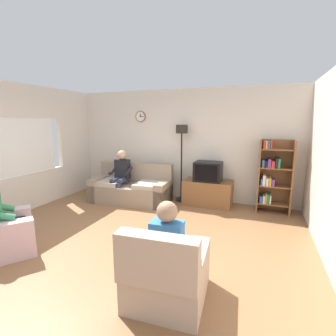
{
  "coord_description": "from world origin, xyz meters",
  "views": [
    {
      "loc": [
        1.92,
        -3.21,
        1.92
      ],
      "look_at": [
        0.31,
        0.95,
        1.07
      ],
      "focal_mm": 26.19,
      "sensor_mm": 36.0,
      "label": 1
    }
  ],
  "objects_px": {
    "couch": "(132,188)",
    "tv": "(208,171)",
    "tv_stand": "(208,193)",
    "bookshelf": "(273,175)",
    "person_in_left_armchair": "(2,214)",
    "floor_lamp": "(182,142)",
    "person_in_right_armchair": "(169,244)",
    "armchair_near_bookshelf": "(167,275)",
    "person_on_couch": "(121,173)"
  },
  "relations": [
    {
      "from": "tv_stand",
      "to": "floor_lamp",
      "type": "relative_size",
      "value": 0.59
    },
    {
      "from": "floor_lamp",
      "to": "person_in_right_armchair",
      "type": "distance_m",
      "value": 3.48
    },
    {
      "from": "couch",
      "to": "bookshelf",
      "type": "height_order",
      "value": "bookshelf"
    },
    {
      "from": "person_on_couch",
      "to": "person_in_left_armchair",
      "type": "height_order",
      "value": "person_on_couch"
    },
    {
      "from": "tv_stand",
      "to": "couch",
      "type": "bearing_deg",
      "value": -167.89
    },
    {
      "from": "armchair_near_bookshelf",
      "to": "person_on_couch",
      "type": "relative_size",
      "value": 0.76
    },
    {
      "from": "bookshelf",
      "to": "floor_lamp",
      "type": "relative_size",
      "value": 0.84
    },
    {
      "from": "couch",
      "to": "tv",
      "type": "distance_m",
      "value": 1.9
    },
    {
      "from": "couch",
      "to": "bookshelf",
      "type": "distance_m",
      "value": 3.23
    },
    {
      "from": "tv_stand",
      "to": "armchair_near_bookshelf",
      "type": "bearing_deg",
      "value": -85.5
    },
    {
      "from": "person_in_right_armchair",
      "to": "bookshelf",
      "type": "bearing_deg",
      "value": 70.92
    },
    {
      "from": "couch",
      "to": "person_in_right_armchair",
      "type": "xyz_separation_m",
      "value": [
        2.05,
        -2.77,
        0.29
      ]
    },
    {
      "from": "couch",
      "to": "bookshelf",
      "type": "xyz_separation_m",
      "value": [
        3.16,
        0.46,
        0.48
      ]
    },
    {
      "from": "couch",
      "to": "armchair_near_bookshelf",
      "type": "relative_size",
      "value": 2.09
    },
    {
      "from": "bookshelf",
      "to": "person_on_couch",
      "type": "distance_m",
      "value": 3.43
    },
    {
      "from": "floor_lamp",
      "to": "person_in_right_armchair",
      "type": "relative_size",
      "value": 1.65
    },
    {
      "from": "person_in_right_armchair",
      "to": "person_on_couch",
      "type": "bearing_deg",
      "value": 130.55
    },
    {
      "from": "tv_stand",
      "to": "person_in_left_armchair",
      "type": "xyz_separation_m",
      "value": [
        -2.34,
        -3.19,
        0.31
      ]
    },
    {
      "from": "floor_lamp",
      "to": "person_in_left_armchair",
      "type": "height_order",
      "value": "floor_lamp"
    },
    {
      "from": "tv",
      "to": "person_in_left_armchair",
      "type": "bearing_deg",
      "value": -126.44
    },
    {
      "from": "couch",
      "to": "tv_stand",
      "type": "relative_size",
      "value": 1.78
    },
    {
      "from": "couch",
      "to": "person_on_couch",
      "type": "relative_size",
      "value": 1.58
    },
    {
      "from": "tv",
      "to": "person_in_right_armchair",
      "type": "xyz_separation_m",
      "value": [
        0.25,
        -3.13,
        -0.2
      ]
    },
    {
      "from": "tv_stand",
      "to": "person_in_right_armchair",
      "type": "relative_size",
      "value": 0.98
    },
    {
      "from": "armchair_near_bookshelf",
      "to": "person_in_right_armchair",
      "type": "height_order",
      "value": "person_in_right_armchair"
    },
    {
      "from": "tv_stand",
      "to": "tv",
      "type": "distance_m",
      "value": 0.51
    },
    {
      "from": "armchair_near_bookshelf",
      "to": "floor_lamp",
      "type": "bearing_deg",
      "value": 105.67
    },
    {
      "from": "couch",
      "to": "person_in_left_armchair",
      "type": "relative_size",
      "value": 1.75
    },
    {
      "from": "tv",
      "to": "armchair_near_bookshelf",
      "type": "relative_size",
      "value": 0.64
    },
    {
      "from": "tv",
      "to": "floor_lamp",
      "type": "height_order",
      "value": "floor_lamp"
    },
    {
      "from": "tv_stand",
      "to": "bookshelf",
      "type": "distance_m",
      "value": 1.45
    },
    {
      "from": "bookshelf",
      "to": "person_in_right_armchair",
      "type": "height_order",
      "value": "bookshelf"
    },
    {
      "from": "tv",
      "to": "bookshelf",
      "type": "xyz_separation_m",
      "value": [
        1.36,
        0.09,
        -0.01
      ]
    },
    {
      "from": "armchair_near_bookshelf",
      "to": "tv_stand",
      "type": "bearing_deg",
      "value": 94.5
    },
    {
      "from": "tv_stand",
      "to": "person_in_left_armchair",
      "type": "distance_m",
      "value": 3.97
    },
    {
      "from": "tv",
      "to": "person_in_right_armchair",
      "type": "distance_m",
      "value": 3.14
    },
    {
      "from": "person_on_couch",
      "to": "couch",
      "type": "bearing_deg",
      "value": 25.98
    },
    {
      "from": "bookshelf",
      "to": "couch",
      "type": "bearing_deg",
      "value": -171.79
    },
    {
      "from": "couch",
      "to": "floor_lamp",
      "type": "xyz_separation_m",
      "value": [
        1.12,
        0.48,
        1.14
      ]
    },
    {
      "from": "tv_stand",
      "to": "bookshelf",
      "type": "xyz_separation_m",
      "value": [
        1.36,
        0.07,
        0.5
      ]
    },
    {
      "from": "tv",
      "to": "person_on_couch",
      "type": "xyz_separation_m",
      "value": [
        -2.02,
        -0.47,
        -0.11
      ]
    },
    {
      "from": "couch",
      "to": "armchair_near_bookshelf",
      "type": "bearing_deg",
      "value": -54.27
    },
    {
      "from": "armchair_near_bookshelf",
      "to": "person_in_right_armchair",
      "type": "bearing_deg",
      "value": 94.5
    },
    {
      "from": "tv",
      "to": "person_in_left_armchair",
      "type": "relative_size",
      "value": 0.54
    },
    {
      "from": "floor_lamp",
      "to": "armchair_near_bookshelf",
      "type": "bearing_deg",
      "value": -74.33
    },
    {
      "from": "bookshelf",
      "to": "person_on_couch",
      "type": "height_order",
      "value": "bookshelf"
    },
    {
      "from": "bookshelf",
      "to": "person_in_left_armchair",
      "type": "bearing_deg",
      "value": -138.6
    },
    {
      "from": "couch",
      "to": "tv_stand",
      "type": "xyz_separation_m",
      "value": [
        1.8,
        0.39,
        -0.02
      ]
    },
    {
      "from": "person_in_left_armchair",
      "to": "person_in_right_armchair",
      "type": "bearing_deg",
      "value": 0.91
    },
    {
      "from": "person_on_couch",
      "to": "person_in_left_armchair",
      "type": "bearing_deg",
      "value": -96.66
    }
  ]
}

